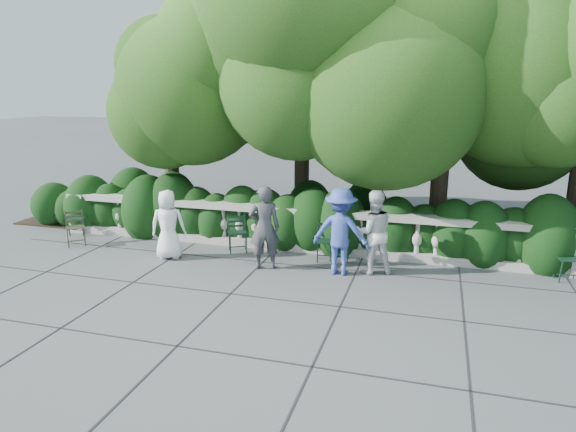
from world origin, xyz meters
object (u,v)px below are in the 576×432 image
(chair_weathered, at_px, (77,247))
(person_casual_man, at_px, (373,232))
(chair_a, at_px, (77,236))
(chair_f, at_px, (569,283))
(chair_b, at_px, (239,254))
(person_older_blue, at_px, (341,232))
(chair_d, at_px, (339,262))
(chair_e, at_px, (326,263))
(person_businessman, at_px, (168,225))
(person_woman_grey, at_px, (264,228))

(chair_weathered, height_order, person_casual_man, person_casual_man)
(chair_a, bearing_deg, chair_weathered, -60.75)
(chair_f, xyz_separation_m, person_casual_man, (-3.68, -0.44, 0.84))
(chair_b, xyz_separation_m, person_older_blue, (2.40, -0.58, 0.87))
(chair_f, xyz_separation_m, chair_weathered, (-10.47, -0.70, 0.00))
(chair_weathered, bearing_deg, chair_b, -31.72)
(chair_d, xyz_separation_m, chair_f, (4.42, 0.04, 0.00))
(chair_e, bearing_deg, chair_b, 164.87)
(chair_f, relative_size, chair_weathered, 1.00)
(chair_b, distance_m, person_older_blue, 2.62)
(chair_a, relative_size, person_casual_man, 0.50)
(chair_f, bearing_deg, chair_b, 172.70)
(person_older_blue, bearing_deg, person_businessman, 4.30)
(person_businessman, bearing_deg, chair_f, 166.93)
(person_casual_man, height_order, person_older_blue, person_older_blue)
(chair_b, relative_size, chair_f, 1.00)
(chair_d, bearing_deg, chair_f, -4.02)
(person_casual_man, bearing_deg, person_businessman, -16.40)
(chair_b, relative_size, person_older_blue, 0.48)
(chair_weathered, distance_m, person_businessman, 2.57)
(chair_e, relative_size, person_woman_grey, 0.49)
(person_casual_man, distance_m, person_older_blue, 0.65)
(person_woman_grey, height_order, person_older_blue, person_older_blue)
(chair_f, bearing_deg, chair_a, 171.53)
(person_casual_man, relative_size, person_older_blue, 0.97)
(chair_weathered, height_order, person_older_blue, person_older_blue)
(person_businessman, bearing_deg, person_older_blue, 162.99)
(person_businessman, relative_size, person_woman_grey, 0.87)
(chair_f, distance_m, person_casual_man, 3.80)
(chair_b, xyz_separation_m, chair_f, (6.68, 0.10, 0.00))
(person_businessman, bearing_deg, chair_weathered, -20.77)
(chair_a, height_order, chair_e, same)
(person_businessman, distance_m, person_older_blue, 3.73)
(chair_a, xyz_separation_m, chair_e, (6.40, -0.22, 0.00))
(chair_b, bearing_deg, person_older_blue, -40.33)
(chair_b, distance_m, chair_e, 2.01)
(chair_d, height_order, person_casual_man, person_casual_man)
(person_businessman, height_order, person_casual_man, person_casual_man)
(chair_weathered, xyz_separation_m, person_older_blue, (6.18, 0.02, 0.87))
(chair_b, distance_m, person_casual_man, 3.14)
(person_casual_man, bearing_deg, person_woman_grey, -11.14)
(chair_b, relative_size, chair_d, 1.00)
(person_casual_man, bearing_deg, person_older_blue, 0.12)
(chair_f, height_order, person_older_blue, person_older_blue)
(person_woman_grey, xyz_separation_m, person_older_blue, (1.53, 0.14, 0.00))
(chair_d, xyz_separation_m, person_casual_man, (0.75, -0.41, 0.84))
(chair_d, height_order, chair_f, same)
(chair_weathered, distance_m, person_casual_man, 6.85)
(chair_a, distance_m, person_businessman, 3.27)
(chair_a, bearing_deg, chair_d, -10.25)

